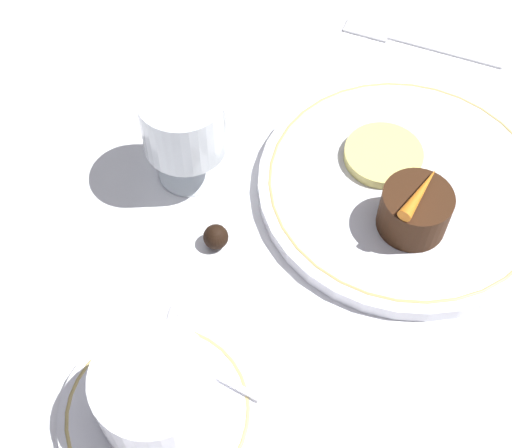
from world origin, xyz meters
TOP-DOWN VIEW (x-y plane):
  - ground_plane at (0.00, 0.00)m, footprint 3.00×3.00m
  - dinner_plate at (0.01, -0.03)m, footprint 0.27×0.27m
  - saucer at (-0.23, 0.14)m, footprint 0.15×0.15m
  - coffee_cup at (-0.23, 0.14)m, footprint 0.11×0.09m
  - spoon at (-0.19, 0.14)m, footprint 0.05×0.12m
  - wine_glass at (-0.00, 0.17)m, footprint 0.08×0.08m
  - fork at (0.22, -0.02)m, footprint 0.05×0.17m
  - dessert_cake at (-0.03, -0.04)m, footprint 0.06×0.06m
  - carrot_garnish at (-0.03, -0.04)m, footprint 0.06×0.04m
  - pineapple_slice at (0.04, -0.01)m, footprint 0.07×0.07m
  - chocolate_truffle at (-0.07, 0.13)m, footprint 0.02×0.02m

SIDE VIEW (x-z plane):
  - ground_plane at x=0.00m, z-range 0.00..0.00m
  - fork at x=0.22m, z-range 0.00..0.00m
  - saucer at x=-0.23m, z-range 0.00..0.01m
  - dinner_plate at x=0.01m, z-range 0.00..0.02m
  - chocolate_truffle at x=-0.07m, z-range 0.00..0.02m
  - spoon at x=-0.19m, z-range 0.01..0.01m
  - pineapple_slice at x=0.04m, z-range 0.01..0.02m
  - dessert_cake at x=-0.03m, z-range 0.01..0.06m
  - coffee_cup at x=-0.23m, z-range 0.01..0.07m
  - carrot_garnish at x=-0.03m, z-range 0.06..0.07m
  - wine_glass at x=0.00m, z-range 0.02..0.12m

